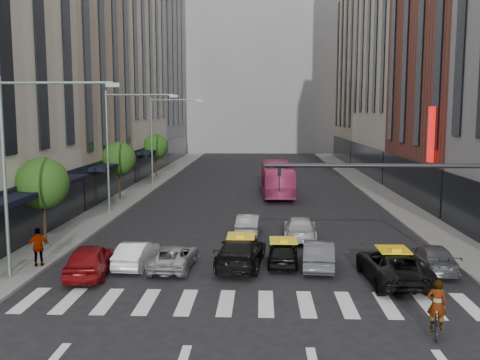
# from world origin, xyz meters

# --- Properties ---
(ground) EXTENTS (160.00, 160.00, 0.00)m
(ground) POSITION_xyz_m (0.00, 0.00, 0.00)
(ground) COLOR black
(ground) RESTS_ON ground
(sidewalk_left) EXTENTS (3.00, 96.00, 0.15)m
(sidewalk_left) POSITION_xyz_m (-11.50, 30.00, 0.07)
(sidewalk_left) COLOR slate
(sidewalk_left) RESTS_ON ground
(sidewalk_right) EXTENTS (3.00, 96.00, 0.15)m
(sidewalk_right) POSITION_xyz_m (11.50, 30.00, 0.07)
(sidewalk_right) COLOR slate
(sidewalk_right) RESTS_ON ground
(building_left_b) EXTENTS (8.00, 16.00, 24.00)m
(building_left_b) POSITION_xyz_m (-17.00, 28.00, 12.00)
(building_left_b) COLOR tan
(building_left_b) RESTS_ON ground
(building_left_c) EXTENTS (8.00, 20.00, 36.00)m
(building_left_c) POSITION_xyz_m (-17.00, 46.00, 18.00)
(building_left_c) COLOR beige
(building_left_c) RESTS_ON ground
(building_left_d) EXTENTS (8.00, 18.00, 30.00)m
(building_left_d) POSITION_xyz_m (-17.00, 65.00, 15.00)
(building_left_d) COLOR gray
(building_left_d) RESTS_ON ground
(building_right_b) EXTENTS (8.00, 18.00, 26.00)m
(building_right_b) POSITION_xyz_m (17.00, 27.00, 13.00)
(building_right_b) COLOR brown
(building_right_b) RESTS_ON ground
(building_right_c) EXTENTS (8.00, 20.00, 40.00)m
(building_right_c) POSITION_xyz_m (17.00, 46.00, 20.00)
(building_right_c) COLOR beige
(building_right_c) RESTS_ON ground
(building_right_d) EXTENTS (8.00, 18.00, 28.00)m
(building_right_d) POSITION_xyz_m (17.00, 65.00, 14.00)
(building_right_d) COLOR tan
(building_right_d) RESTS_ON ground
(building_far) EXTENTS (30.00, 10.00, 36.00)m
(building_far) POSITION_xyz_m (0.00, 85.00, 18.00)
(building_far) COLOR gray
(building_far) RESTS_ON ground
(tree_near) EXTENTS (2.88, 2.88, 4.95)m
(tree_near) POSITION_xyz_m (-11.80, 10.00, 3.65)
(tree_near) COLOR black
(tree_near) RESTS_ON sidewalk_left
(tree_mid) EXTENTS (2.88, 2.88, 4.95)m
(tree_mid) POSITION_xyz_m (-11.80, 26.00, 3.65)
(tree_mid) COLOR black
(tree_mid) RESTS_ON sidewalk_left
(tree_far) EXTENTS (2.88, 2.88, 4.95)m
(tree_far) POSITION_xyz_m (-11.80, 42.00, 3.65)
(tree_far) COLOR black
(tree_far) RESTS_ON sidewalk_left
(streetlamp_near) EXTENTS (5.38, 0.25, 9.00)m
(streetlamp_near) POSITION_xyz_m (-10.04, 4.00, 5.90)
(streetlamp_near) COLOR gray
(streetlamp_near) RESTS_ON sidewalk_left
(streetlamp_mid) EXTENTS (5.38, 0.25, 9.00)m
(streetlamp_mid) POSITION_xyz_m (-10.04, 20.00, 5.90)
(streetlamp_mid) COLOR gray
(streetlamp_mid) RESTS_ON sidewalk_left
(streetlamp_far) EXTENTS (5.38, 0.25, 9.00)m
(streetlamp_far) POSITION_xyz_m (-10.04, 36.00, 5.90)
(streetlamp_far) COLOR gray
(streetlamp_far) RESTS_ON sidewalk_left
(traffic_signal) EXTENTS (10.10, 0.20, 6.00)m
(traffic_signal) POSITION_xyz_m (7.69, -1.00, 4.47)
(traffic_signal) COLOR black
(traffic_signal) RESTS_ON ground
(liberty_sign) EXTENTS (0.30, 0.70, 4.00)m
(liberty_sign) POSITION_xyz_m (12.60, 20.00, 6.00)
(liberty_sign) COLOR red
(liberty_sign) RESTS_ON ground
(car_red) EXTENTS (2.21, 4.60, 1.52)m
(car_red) POSITION_xyz_m (-7.57, 4.86, 0.76)
(car_red) COLOR maroon
(car_red) RESTS_ON ground
(car_white_front) EXTENTS (1.64, 3.93, 1.26)m
(car_white_front) POSITION_xyz_m (-5.75, 6.43, 0.63)
(car_white_front) COLOR white
(car_white_front) RESTS_ON ground
(car_silver) EXTENTS (2.13, 4.28, 1.16)m
(car_silver) POSITION_xyz_m (-3.87, 6.13, 0.58)
(car_silver) COLOR #A2A1A6
(car_silver) RESTS_ON ground
(taxi_left) EXTENTS (2.62, 5.42, 1.52)m
(taxi_left) POSITION_xyz_m (-0.60, 6.63, 0.76)
(taxi_left) COLOR black
(taxi_left) RESTS_ON ground
(taxi_center) EXTENTS (1.66, 3.72, 1.24)m
(taxi_center) POSITION_xyz_m (1.50, 6.93, 0.62)
(taxi_center) COLOR black
(taxi_center) RESTS_ON ground
(car_grey_mid) EXTENTS (1.84, 4.31, 1.38)m
(car_grey_mid) POSITION_xyz_m (3.21, 6.58, 0.69)
(car_grey_mid) COLOR #46484F
(car_grey_mid) RESTS_ON ground
(taxi_right) EXTENTS (2.70, 5.39, 1.47)m
(taxi_right) POSITION_xyz_m (6.31, 4.48, 0.73)
(taxi_right) COLOR black
(taxi_right) RESTS_ON ground
(car_grey_curb) EXTENTS (1.93, 4.36, 1.24)m
(car_grey_curb) POSITION_xyz_m (8.64, 6.36, 0.62)
(car_grey_curb) COLOR #484A50
(car_grey_curb) RESTS_ON ground
(car_row2_left) EXTENTS (1.63, 4.02, 1.30)m
(car_row2_left) POSITION_xyz_m (-0.37, 13.69, 0.65)
(car_row2_left) COLOR gray
(car_row2_left) RESTS_ON ground
(car_row2_right) EXTENTS (2.10, 4.73, 1.35)m
(car_row2_right) POSITION_xyz_m (2.73, 12.55, 0.67)
(car_row2_right) COLOR #BBBBBB
(car_row2_right) RESTS_ON ground
(bus) EXTENTS (2.85, 11.00, 3.05)m
(bus) POSITION_xyz_m (1.84, 29.87, 1.52)
(bus) COLOR #D13D76
(bus) RESTS_ON ground
(motorcycle) EXTENTS (0.94, 1.63, 0.81)m
(motorcycle) POSITION_xyz_m (6.36, -1.40, 0.41)
(motorcycle) COLOR black
(motorcycle) RESTS_ON ground
(rider) EXTENTS (0.73, 0.58, 1.75)m
(rider) POSITION_xyz_m (6.36, -1.40, 1.69)
(rider) COLOR gray
(rider) RESTS_ON motorcycle
(pedestrian_far) EXTENTS (1.19, 0.81, 1.88)m
(pedestrian_far) POSITION_xyz_m (-10.40, 5.81, 1.09)
(pedestrian_far) COLOR gray
(pedestrian_far) RESTS_ON sidewalk_left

